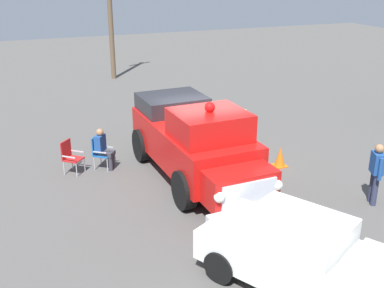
{
  "coord_description": "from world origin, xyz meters",
  "views": [
    {
      "loc": [
        -12.07,
        5.27,
        5.95
      ],
      "look_at": [
        -0.14,
        0.53,
        1.02
      ],
      "focal_mm": 43.94,
      "sensor_mm": 36.0,
      "label": 1
    }
  ],
  "objects_px": {
    "spectator_seated": "(103,147)",
    "lawn_chair_spare": "(70,155)",
    "spectator_standing": "(376,170)",
    "utility_pole": "(110,9)",
    "traffic_cone": "(280,157)",
    "lawn_chair_near_truck": "(100,150)",
    "lawn_chair_by_car": "(239,121)",
    "vintage_fire_truck": "(195,141)",
    "classic_hot_rod": "(311,258)"
  },
  "relations": [
    {
      "from": "vintage_fire_truck",
      "to": "classic_hot_rod",
      "type": "relative_size",
      "value": 1.28
    },
    {
      "from": "lawn_chair_by_car",
      "to": "utility_pole",
      "type": "xyz_separation_m",
      "value": [
        10.99,
        2.15,
        3.11
      ]
    },
    {
      "from": "vintage_fire_truck",
      "to": "utility_pole",
      "type": "distance_m",
      "value": 14.02
    },
    {
      "from": "lawn_chair_spare",
      "to": "traffic_cone",
      "type": "xyz_separation_m",
      "value": [
        -1.93,
        -6.15,
        -0.28
      ]
    },
    {
      "from": "classic_hot_rod",
      "to": "utility_pole",
      "type": "height_order",
      "value": "utility_pole"
    },
    {
      "from": "lawn_chair_spare",
      "to": "spectator_standing",
      "type": "height_order",
      "value": "spectator_standing"
    },
    {
      "from": "utility_pole",
      "to": "traffic_cone",
      "type": "distance_m",
      "value": 14.48
    },
    {
      "from": "lawn_chair_by_car",
      "to": "lawn_chair_spare",
      "type": "relative_size",
      "value": 1.0
    },
    {
      "from": "classic_hot_rod",
      "to": "spectator_seated",
      "type": "distance_m",
      "value": 7.69
    },
    {
      "from": "classic_hot_rod",
      "to": "lawn_chair_spare",
      "type": "bearing_deg",
      "value": 25.26
    },
    {
      "from": "spectator_seated",
      "to": "lawn_chair_spare",
      "type": "bearing_deg",
      "value": 87.11
    },
    {
      "from": "vintage_fire_truck",
      "to": "spectator_seated",
      "type": "relative_size",
      "value": 4.67
    },
    {
      "from": "lawn_chair_by_car",
      "to": "spectator_seated",
      "type": "bearing_deg",
      "value": 101.32
    },
    {
      "from": "lawn_chair_near_truck",
      "to": "lawn_chair_spare",
      "type": "relative_size",
      "value": 1.0
    },
    {
      "from": "vintage_fire_truck",
      "to": "traffic_cone",
      "type": "bearing_deg",
      "value": -92.72
    },
    {
      "from": "lawn_chair_near_truck",
      "to": "spectator_seated",
      "type": "bearing_deg",
      "value": -128.05
    },
    {
      "from": "lawn_chair_by_car",
      "to": "spectator_seated",
      "type": "height_order",
      "value": "spectator_seated"
    },
    {
      "from": "classic_hot_rod",
      "to": "utility_pole",
      "type": "distance_m",
      "value": 19.55
    },
    {
      "from": "spectator_standing",
      "to": "traffic_cone",
      "type": "relative_size",
      "value": 2.64
    },
    {
      "from": "spectator_standing",
      "to": "utility_pole",
      "type": "relative_size",
      "value": 0.24
    },
    {
      "from": "lawn_chair_by_car",
      "to": "spectator_seated",
      "type": "xyz_separation_m",
      "value": [
        -1.04,
        5.19,
        0.11
      ]
    },
    {
      "from": "spectator_standing",
      "to": "utility_pole",
      "type": "xyz_separation_m",
      "value": [
        16.93,
        3.08,
        2.74
      ]
    },
    {
      "from": "lawn_chair_by_car",
      "to": "lawn_chair_spare",
      "type": "bearing_deg",
      "value": 99.05
    },
    {
      "from": "lawn_chair_by_car",
      "to": "traffic_cone",
      "type": "height_order",
      "value": "lawn_chair_by_car"
    },
    {
      "from": "spectator_standing",
      "to": "utility_pole",
      "type": "height_order",
      "value": "utility_pole"
    },
    {
      "from": "classic_hot_rod",
      "to": "spectator_seated",
      "type": "relative_size",
      "value": 3.65
    },
    {
      "from": "lawn_chair_near_truck",
      "to": "classic_hot_rod",
      "type": "bearing_deg",
      "value": -160.87
    },
    {
      "from": "lawn_chair_near_truck",
      "to": "lawn_chair_by_car",
      "type": "bearing_deg",
      "value": -79.75
    },
    {
      "from": "lawn_chair_by_car",
      "to": "utility_pole",
      "type": "distance_m",
      "value": 11.62
    },
    {
      "from": "lawn_chair_near_truck",
      "to": "spectator_standing",
      "type": "xyz_separation_m",
      "value": [
        -4.98,
        -6.22,
        0.37
      ]
    },
    {
      "from": "traffic_cone",
      "to": "lawn_chair_near_truck",
      "type": "bearing_deg",
      "value": 69.48
    },
    {
      "from": "lawn_chair_spare",
      "to": "traffic_cone",
      "type": "height_order",
      "value": "lawn_chair_spare"
    },
    {
      "from": "lawn_chair_near_truck",
      "to": "vintage_fire_truck",
      "type": "bearing_deg",
      "value": -126.91
    },
    {
      "from": "spectator_seated",
      "to": "classic_hot_rod",
      "type": "bearing_deg",
      "value": -161.41
    },
    {
      "from": "utility_pole",
      "to": "traffic_cone",
      "type": "height_order",
      "value": "utility_pole"
    },
    {
      "from": "lawn_chair_by_car",
      "to": "traffic_cone",
      "type": "distance_m",
      "value": 2.94
    },
    {
      "from": "lawn_chair_by_car",
      "to": "classic_hot_rod",
      "type": "bearing_deg",
      "value": 161.78
    },
    {
      "from": "traffic_cone",
      "to": "lawn_chair_by_car",
      "type": "bearing_deg",
      "value": -0.92
    },
    {
      "from": "vintage_fire_truck",
      "to": "lawn_chair_by_car",
      "type": "xyz_separation_m",
      "value": [
        2.79,
        -2.86,
        -0.61
      ]
    },
    {
      "from": "classic_hot_rod",
      "to": "lawn_chair_by_car",
      "type": "xyz_separation_m",
      "value": [
        8.32,
        -2.74,
        -0.16
      ]
    },
    {
      "from": "lawn_chair_by_car",
      "to": "spectator_standing",
      "type": "relative_size",
      "value": 0.61
    },
    {
      "from": "spectator_standing",
      "to": "lawn_chair_near_truck",
      "type": "bearing_deg",
      "value": 51.35
    },
    {
      "from": "lawn_chair_near_truck",
      "to": "utility_pole",
      "type": "height_order",
      "value": "utility_pole"
    },
    {
      "from": "vintage_fire_truck",
      "to": "spectator_standing",
      "type": "xyz_separation_m",
      "value": [
        -3.15,
        -3.79,
        -0.23
      ]
    },
    {
      "from": "vintage_fire_truck",
      "to": "classic_hot_rod",
      "type": "distance_m",
      "value": 5.56
    },
    {
      "from": "classic_hot_rod",
      "to": "vintage_fire_truck",
      "type": "bearing_deg",
      "value": 1.22
    },
    {
      "from": "lawn_chair_by_car",
      "to": "traffic_cone",
      "type": "relative_size",
      "value": 1.61
    },
    {
      "from": "classic_hot_rod",
      "to": "lawn_chair_by_car",
      "type": "height_order",
      "value": "classic_hot_rod"
    },
    {
      "from": "lawn_chair_near_truck",
      "to": "utility_pole",
      "type": "distance_m",
      "value": 12.74
    },
    {
      "from": "vintage_fire_truck",
      "to": "traffic_cone",
      "type": "height_order",
      "value": "vintage_fire_truck"
    }
  ]
}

